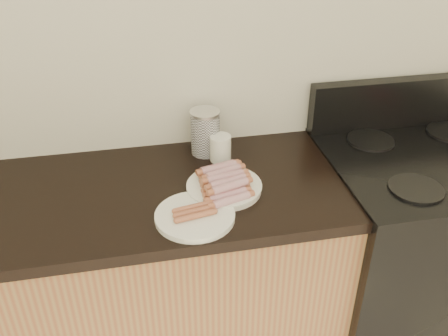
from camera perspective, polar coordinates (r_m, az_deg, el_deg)
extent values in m
cube|color=silver|center=(1.81, -1.98, 14.41)|extent=(4.00, 0.04, 2.60)
cube|color=olive|center=(2.03, -20.48, -14.87)|extent=(2.20, 0.59, 0.86)
cube|color=black|center=(1.75, -23.21, -4.55)|extent=(2.20, 0.62, 0.04)
cube|color=black|center=(2.23, 20.44, -9.27)|extent=(0.76, 0.65, 0.90)
cube|color=black|center=(1.98, 22.87, 0.83)|extent=(0.76, 0.65, 0.01)
cube|color=black|center=(2.14, 19.57, 7.08)|extent=(0.76, 0.06, 0.20)
cylinder|color=black|center=(1.76, 21.09, -2.22)|extent=(0.18, 0.18, 0.01)
cylinder|color=black|center=(2.01, 16.41, 3.06)|extent=(0.18, 0.18, 0.01)
cylinder|color=silver|center=(1.66, 0.02, -2.31)|extent=(0.32, 0.32, 0.02)
cylinder|color=white|center=(1.54, -3.35, -5.51)|extent=(0.27, 0.27, 0.02)
cylinder|color=maroon|center=(1.57, 0.75, -3.68)|extent=(0.13, 0.06, 0.03)
cylinder|color=maroon|center=(1.59, 0.53, -3.09)|extent=(0.13, 0.06, 0.03)
cylinder|color=maroon|center=(1.62, 0.32, -2.51)|extent=(0.13, 0.06, 0.03)
cylinder|color=maroon|center=(1.64, 0.12, -1.96)|extent=(0.13, 0.06, 0.03)
cylinder|color=maroon|center=(1.66, -0.08, -1.41)|extent=(0.13, 0.06, 0.03)
cylinder|color=maroon|center=(1.69, -0.27, -0.89)|extent=(0.13, 0.06, 0.03)
cylinder|color=maroon|center=(1.71, -0.45, -0.38)|extent=(0.13, 0.06, 0.03)
cylinder|color=maroon|center=(1.73, -0.63, 0.12)|extent=(0.13, 0.06, 0.03)
cylinder|color=maroon|center=(1.59, 0.43, -2.12)|extent=(0.13, 0.06, 0.03)
cylinder|color=maroon|center=(1.62, 0.22, -1.56)|extent=(0.13, 0.06, 0.03)
cylinder|color=maroon|center=(1.64, 0.02, -1.02)|extent=(0.13, 0.06, 0.03)
cylinder|color=maroon|center=(1.66, -0.17, -0.49)|extent=(0.13, 0.06, 0.03)
cylinder|color=maroon|center=(1.69, -0.36, 0.02)|extent=(0.13, 0.06, 0.03)
cylinder|color=#CA6E4F|center=(1.51, -3.24, -5.48)|extent=(0.12, 0.04, 0.02)
cylinder|color=#CA6E4F|center=(1.53, -3.37, -4.96)|extent=(0.12, 0.04, 0.02)
cylinder|color=#CA6E4F|center=(1.55, -3.50, -4.45)|extent=(0.12, 0.04, 0.02)
cylinder|color=silver|center=(1.85, -2.15, 3.97)|extent=(0.11, 0.11, 0.16)
cylinder|color=silver|center=(1.81, -2.20, 6.36)|extent=(0.11, 0.11, 0.01)
cylinder|color=white|center=(1.81, -0.41, 2.29)|extent=(0.10, 0.10, 0.10)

